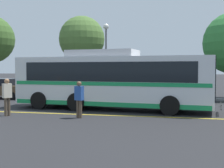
% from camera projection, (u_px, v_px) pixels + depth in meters
% --- Properties ---
extents(ground_plane, '(220.00, 220.00, 0.00)m').
position_uv_depth(ground_plane, '(91.00, 108.00, 18.38)').
color(ground_plane, '#262628').
extents(lane_strip_0, '(31.16, 0.20, 0.01)m').
position_uv_depth(lane_strip_0, '(103.00, 115.00, 15.67)').
color(lane_strip_0, gold).
rests_on(lane_strip_0, ground_plane).
extents(curb_strip, '(39.16, 0.36, 0.15)m').
position_uv_depth(curb_strip, '(130.00, 98.00, 24.10)').
color(curb_strip, '#99999E').
rests_on(curb_strip, ground_plane).
extents(transit_bus, '(11.65, 3.72, 3.39)m').
position_uv_depth(transit_bus, '(112.00, 79.00, 17.73)').
color(transit_bus, silver).
rests_on(transit_bus, ground_plane).
extents(parked_car_0, '(4.68, 2.23, 1.55)m').
position_uv_depth(parked_car_0, '(4.00, 88.00, 24.40)').
color(parked_car_0, '#4C3823').
rests_on(parked_car_0, ground_plane).
extents(parked_car_1, '(4.28, 2.22, 1.42)m').
position_uv_depth(parked_car_1, '(88.00, 90.00, 23.39)').
color(parked_car_1, black).
rests_on(parked_car_1, ground_plane).
extents(parked_car_2, '(4.50, 1.95, 1.30)m').
position_uv_depth(parked_car_2, '(181.00, 92.00, 21.91)').
color(parked_car_2, '#335B33').
rests_on(parked_car_2, ground_plane).
extents(pedestrian_0, '(0.41, 0.47, 1.85)m').
position_uv_depth(pedestrian_0, '(7.00, 94.00, 15.36)').
color(pedestrian_0, brown).
rests_on(pedestrian_0, ground_plane).
extents(pedestrian_2, '(0.47, 0.37, 1.74)m').
position_uv_depth(pedestrian_2, '(79.00, 97.00, 14.72)').
color(pedestrian_2, brown).
rests_on(pedestrian_2, ground_plane).
extents(street_lamp, '(0.45, 0.45, 5.91)m').
position_uv_depth(street_lamp, '(106.00, 47.00, 24.96)').
color(street_lamp, '#59595E').
rests_on(street_lamp, ground_plane).
extents(tree_1, '(3.91, 3.91, 6.82)m').
position_uv_depth(tree_1, '(82.00, 39.00, 26.64)').
color(tree_1, '#513823').
rests_on(tree_1, ground_plane).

